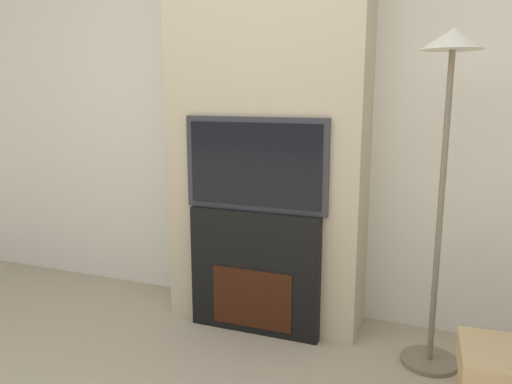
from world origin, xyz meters
name	(u,v)px	position (x,y,z in m)	size (l,w,h in m)	color
wall_back	(280,104)	(0.00, 2.03, 1.35)	(6.00, 0.06, 2.70)	silver
chimney_breast	(268,105)	(0.00, 1.80, 1.35)	(1.19, 0.39, 2.70)	#BCAD8E
fireplace	(256,271)	(0.00, 1.61, 0.37)	(0.80, 0.15, 0.75)	black
television	(256,164)	(0.00, 1.61, 1.02)	(0.86, 0.07, 0.54)	#2D2D33
floor_lamp	(447,122)	(1.01, 1.58, 1.29)	(0.30, 0.30, 1.72)	#726651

